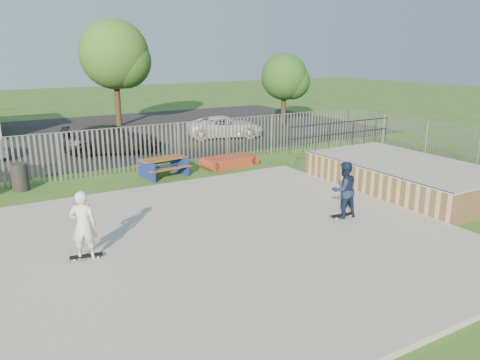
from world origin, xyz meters
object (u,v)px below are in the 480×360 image
funbox (229,161)px  tree_mid (114,55)px  car_dark (113,139)px  tree_right (284,77)px  skater_white (83,225)px  picnic_table (163,167)px  trash_bin_grey (20,177)px  car_white (225,127)px  skater_navy (344,190)px

funbox → tree_mid: bearing=88.9°
car_dark → tree_right: (13.29, 3.53, 2.61)m
tree_mid → skater_white: tree_mid is taller
funbox → picnic_table: bearing=177.4°
picnic_table → trash_bin_grey: 5.55m
funbox → car_white: (3.33, 6.51, 0.44)m
funbox → tree_mid: tree_mid is taller
funbox → car_white: car_white is taller
trash_bin_grey → car_dark: bearing=44.2°
picnic_table → car_dark: (-0.56, 5.57, 0.33)m
car_white → skater_navy: (-3.81, -14.62, 0.37)m
picnic_table → tree_mid: (2.34, 14.47, 4.47)m
picnic_table → funbox: bearing=-5.4°
funbox → car_white: bearing=57.9°
funbox → skater_white: (-8.10, -7.14, 0.81)m
picnic_table → skater_white: size_ratio=1.17×
tree_mid → skater_white: size_ratio=4.09×
trash_bin_grey → car_dark: 6.87m
car_white → skater_navy: skater_navy is taller
skater_navy → trash_bin_grey: bearing=-42.0°
car_white → tree_right: tree_right is taller
car_dark → trash_bin_grey: bearing=148.8°
funbox → tree_right: 13.38m
car_white → funbox: bearing=171.0°
car_white → trash_bin_grey: bearing=133.9°
picnic_table → funbox: picnic_table is taller
trash_bin_grey → car_white: car_white is taller
trash_bin_grey → tree_mid: 16.35m
funbox → car_dark: (-3.86, 5.44, 0.51)m
tree_right → skater_white: bearing=-137.4°
car_dark → car_white: (7.19, 1.08, -0.07)m
car_dark → skater_white: (-4.24, -12.57, 0.30)m
car_dark → skater_white: 13.27m
tree_mid → tree_right: size_ratio=1.45×
tree_mid → skater_navy: size_ratio=4.09×
picnic_table → funbox: (3.29, 0.13, -0.18)m
trash_bin_grey → picnic_table: bearing=-8.1°
car_dark → skater_navy: (3.38, -13.55, 0.30)m
tree_mid → car_dark: bearing=-108.0°
trash_bin_grey → funbox: bearing=-4.2°
funbox → skater_white: bearing=-143.6°
funbox → skater_navy: (-0.47, -8.11, 0.81)m
trash_bin_grey → skater_navy: size_ratio=0.59×
car_white → skater_white: 17.81m
tree_right → skater_white: 23.92m
picnic_table → tree_mid: 15.32m
picnic_table → tree_mid: tree_mid is taller
tree_mid → skater_navy: tree_mid is taller
tree_right → trash_bin_grey: bearing=-155.4°
car_white → tree_right: size_ratio=0.93×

